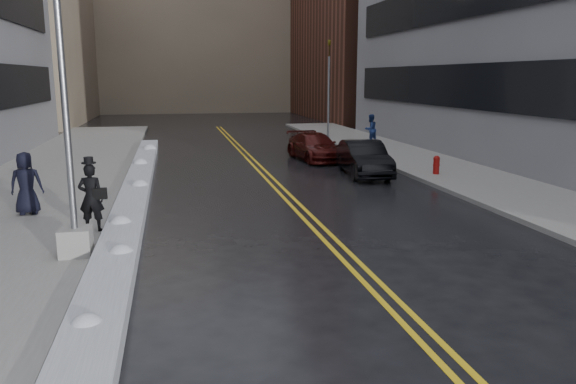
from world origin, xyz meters
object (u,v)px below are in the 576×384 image
traffic_signal (329,85)px  pedestrian_c (26,183)px  fire_hydrant (436,164)px  pedestrian_east (371,129)px  lamppost (68,145)px  pedestrian_fedora (91,198)px  car_black (364,158)px  car_maroon (315,147)px

traffic_signal → pedestrian_c: (-13.69, -17.83, -2.38)m
fire_hydrant → pedestrian_east: size_ratio=0.43×
lamppost → traffic_signal: size_ratio=1.27×
lamppost → pedestrian_fedora: bearing=87.1°
fire_hydrant → lamppost: bearing=-147.0°
lamppost → traffic_signal: (11.80, 22.00, 0.87)m
car_black → traffic_signal: bearing=85.7°
pedestrian_fedora → lamppost: bearing=95.7°
pedestrian_fedora → car_black: size_ratio=0.40×
fire_hydrant → pedestrian_c: pedestrian_c is taller
fire_hydrant → car_black: car_black is taller
traffic_signal → pedestrian_east: traffic_signal is taller
car_maroon → car_black: bearing=-85.3°
lamppost → pedestrian_c: bearing=114.5°
pedestrian_east → car_black: 9.74m
fire_hydrant → pedestrian_fedora: (-12.20, -6.03, 0.45)m
pedestrian_east → car_maroon: size_ratio=0.38×
fire_hydrant → car_black: (-2.66, 1.03, 0.15)m
car_black → lamppost: bearing=-131.8°
pedestrian_east → pedestrian_fedora: bearing=25.9°
car_black → car_maroon: size_ratio=0.96×
fire_hydrant → pedestrian_fedora: pedestrian_fedora is taller
lamppost → car_black: lamppost is taller
pedestrian_c → pedestrian_east: 20.54m
pedestrian_fedora → pedestrian_c: (-1.99, 2.19, 0.03)m
car_maroon → pedestrian_east: bearing=39.6°
fire_hydrant → pedestrian_east: 10.14m
lamppost → pedestrian_c: (-1.89, 4.17, -1.51)m
car_black → car_maroon: 4.69m
fire_hydrant → car_maroon: bearing=121.8°
car_maroon → fire_hydrant: bearing=-63.9°
fire_hydrant → pedestrian_fedora: bearing=-153.7°
lamppost → pedestrian_c: size_ratio=4.36×
pedestrian_fedora → car_black: pedestrian_fedora is taller
pedestrian_c → car_black: bearing=-160.6°
car_black → pedestrian_c: bearing=-152.0°
fire_hydrant → car_black: bearing=158.8°
pedestrian_fedora → traffic_signal: bearing=-111.6°
pedestrian_c → fire_hydrant: bearing=-168.3°
traffic_signal → pedestrian_c: 22.61m
pedestrian_fedora → pedestrian_east: (13.10, 16.12, -0.00)m
pedestrian_c → traffic_signal: bearing=-131.0°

